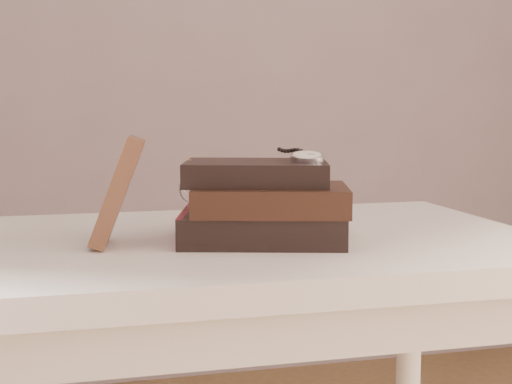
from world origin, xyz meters
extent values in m
cube|color=silver|center=(0.00, 0.35, 0.73)|extent=(1.00, 0.60, 0.04)
cube|color=white|center=(0.00, 0.35, 0.67)|extent=(0.88, 0.49, 0.08)
cube|color=black|center=(0.06, 0.30, 0.77)|extent=(0.27, 0.22, 0.04)
cube|color=beige|center=(0.06, 0.29, 0.77)|extent=(0.26, 0.21, 0.03)
cube|color=gold|center=(-0.05, 0.35, 0.77)|extent=(0.01, 0.01, 0.05)
cube|color=maroon|center=(-0.05, 0.33, 0.77)|extent=(0.05, 0.15, 0.05)
cube|color=black|center=(0.07, 0.28, 0.81)|extent=(0.26, 0.21, 0.04)
cube|color=beige|center=(0.07, 0.28, 0.81)|extent=(0.25, 0.19, 0.03)
cube|color=gold|center=(-0.03, 0.34, 0.81)|extent=(0.01, 0.01, 0.04)
cube|color=black|center=(0.05, 0.31, 0.85)|extent=(0.24, 0.19, 0.03)
cube|color=beige|center=(0.05, 0.31, 0.85)|extent=(0.23, 0.18, 0.03)
cube|color=gold|center=(-0.04, 0.36, 0.85)|extent=(0.01, 0.01, 0.04)
cube|color=#432619|center=(-0.15, 0.32, 0.83)|extent=(0.09, 0.11, 0.16)
cylinder|color=silver|center=(0.12, 0.26, 0.88)|extent=(0.06, 0.06, 0.02)
cylinder|color=white|center=(0.12, 0.26, 0.88)|extent=(0.05, 0.05, 0.01)
torus|color=silver|center=(0.12, 0.26, 0.88)|extent=(0.06, 0.06, 0.01)
cylinder|color=silver|center=(0.12, 0.29, 0.88)|extent=(0.01, 0.01, 0.01)
cube|color=black|center=(0.12, 0.27, 0.88)|extent=(0.00, 0.01, 0.00)
cube|color=black|center=(0.12, 0.26, 0.88)|extent=(0.01, 0.00, 0.00)
sphere|color=black|center=(0.12, 0.30, 0.88)|extent=(0.01, 0.01, 0.01)
sphere|color=black|center=(0.12, 0.31, 0.88)|extent=(0.01, 0.01, 0.01)
sphere|color=black|center=(0.12, 0.32, 0.88)|extent=(0.01, 0.01, 0.01)
sphere|color=black|center=(0.12, 0.33, 0.88)|extent=(0.01, 0.01, 0.01)
sphere|color=black|center=(0.12, 0.34, 0.88)|extent=(0.01, 0.01, 0.01)
sphere|color=black|center=(0.11, 0.35, 0.88)|extent=(0.01, 0.01, 0.01)
sphere|color=black|center=(0.11, 0.36, 0.88)|extent=(0.01, 0.01, 0.01)
sphere|color=black|center=(0.11, 0.37, 0.88)|extent=(0.01, 0.01, 0.01)
sphere|color=black|center=(0.11, 0.38, 0.88)|extent=(0.01, 0.01, 0.01)
torus|color=silver|center=(-0.03, 0.40, 0.82)|extent=(0.05, 0.03, 0.05)
torus|color=silver|center=(0.02, 0.38, 0.82)|extent=(0.05, 0.03, 0.05)
cylinder|color=silver|center=(0.00, 0.39, 0.82)|extent=(0.01, 0.01, 0.00)
cylinder|color=silver|center=(-0.04, 0.46, 0.81)|extent=(0.03, 0.11, 0.03)
cylinder|color=silver|center=(0.06, 0.43, 0.81)|extent=(0.03, 0.11, 0.03)
camera|label=1|loc=(-0.22, -0.77, 0.96)|focal=52.72mm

